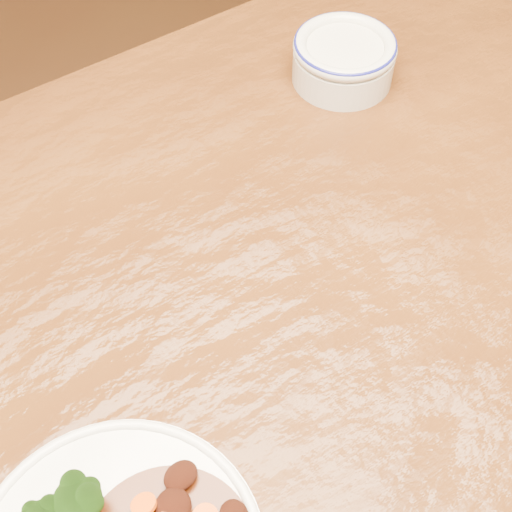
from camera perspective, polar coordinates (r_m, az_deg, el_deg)
dining_table at (r=0.75m, az=1.53°, el=-8.67°), size 1.58×1.04×0.75m
dip_bowl at (r=0.91m, az=7.04°, el=15.47°), size 0.13×0.13×0.06m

